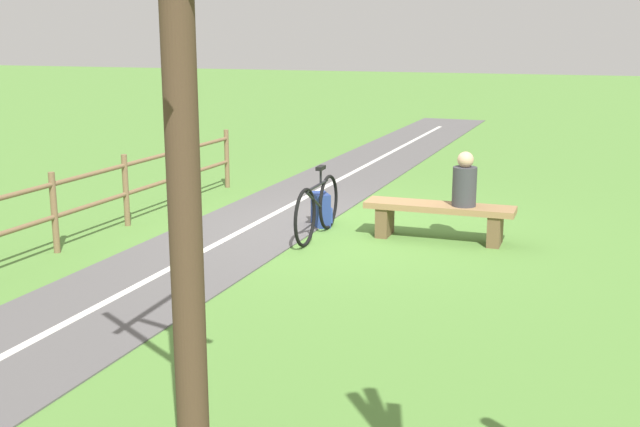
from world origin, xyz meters
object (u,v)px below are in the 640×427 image
(backpack, at_px, (321,210))
(tree_far_right, at_px, (180,200))
(bench, at_px, (439,215))
(bicycle, at_px, (317,208))
(person_seated, at_px, (465,182))

(backpack, distance_m, tree_far_right, 6.49)
(bench, relative_size, backpack, 4.16)
(bicycle, bearing_deg, person_seated, 101.14)
(person_seated, height_order, backpack, person_seated)
(bicycle, relative_size, tree_far_right, 0.46)
(backpack, relative_size, tree_far_right, 0.13)
(person_seated, distance_m, backpack, 2.08)
(person_seated, relative_size, backpack, 1.50)
(person_seated, relative_size, bicycle, 0.41)
(bench, distance_m, bicycle, 1.58)
(backpack, bearing_deg, bench, 172.11)
(person_seated, xyz_separation_m, backpack, (1.99, -0.24, -0.55))
(bicycle, bearing_deg, bench, 103.50)
(bench, distance_m, backpack, 1.70)
(bicycle, height_order, backpack, bicycle)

